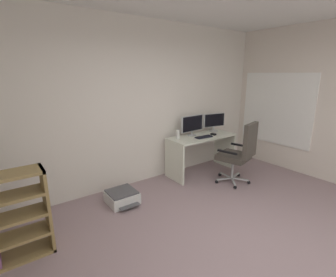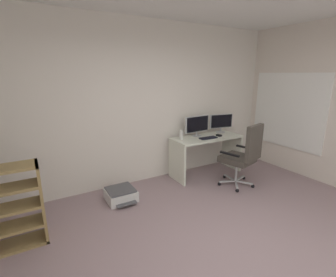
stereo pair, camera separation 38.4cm
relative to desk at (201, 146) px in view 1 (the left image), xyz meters
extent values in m
cube|color=gray|center=(-1.20, -2.05, -0.55)|extent=(5.55, 4.81, 0.02)
cube|color=silver|center=(-1.20, 0.40, 0.85)|extent=(5.55, 0.10, 2.79)
cube|color=white|center=(1.57, -0.55, 0.66)|extent=(0.01, 1.44, 1.37)
cube|color=white|center=(1.56, -0.55, 0.66)|extent=(0.02, 1.52, 1.45)
cube|color=silver|center=(0.00, 0.00, 0.19)|extent=(1.37, 0.56, 0.04)
cube|color=silver|center=(-0.67, 0.00, -0.19)|extent=(0.04, 0.54, 0.71)
cube|color=silver|center=(0.67, 0.00, -0.19)|extent=(0.04, 0.54, 0.71)
cylinder|color=#B2B5B7|center=(-0.13, 0.14, 0.21)|extent=(0.18, 0.18, 0.01)
cylinder|color=#B2B5B7|center=(-0.13, 0.14, 0.26)|extent=(0.03, 0.03, 0.08)
cube|color=#B7BABC|center=(-0.13, 0.14, 0.44)|extent=(0.56, 0.08, 0.31)
cube|color=black|center=(-0.13, 0.12, 0.44)|extent=(0.52, 0.04, 0.28)
cylinder|color=#B2B5B7|center=(0.47, 0.14, 0.21)|extent=(0.18, 0.18, 0.01)
cylinder|color=#B2B5B7|center=(0.47, 0.14, 0.27)|extent=(0.03, 0.03, 0.10)
cube|color=#B7BABC|center=(0.47, 0.14, 0.44)|extent=(0.50, 0.13, 0.28)
cube|color=black|center=(0.47, 0.12, 0.44)|extent=(0.46, 0.09, 0.25)
cube|color=black|center=(-0.06, -0.12, 0.22)|extent=(0.34, 0.14, 0.02)
cube|color=black|center=(0.22, -0.09, 0.22)|extent=(0.07, 0.11, 0.03)
cylinder|color=silver|center=(-0.52, 0.09, 0.29)|extent=(0.07, 0.07, 0.17)
cube|color=#B7BABC|center=(0.29, -0.62, -0.47)|extent=(0.30, 0.11, 0.02)
sphere|color=black|center=(0.44, -0.59, -0.51)|extent=(0.06, 0.06, 0.06)
cube|color=#B7BABC|center=(0.16, -0.51, -0.47)|extent=(0.05, 0.30, 0.02)
sphere|color=black|center=(0.17, -0.36, -0.51)|extent=(0.06, 0.06, 0.06)
cube|color=#B7BABC|center=(0.01, -0.61, -0.47)|extent=(0.29, 0.14, 0.02)
sphere|color=black|center=(-0.13, -0.55, -0.51)|extent=(0.06, 0.06, 0.06)
cube|color=#B7BABC|center=(0.05, -0.78, -0.47)|extent=(0.21, 0.25, 0.02)
sphere|color=black|center=(-0.04, -0.89, -0.51)|extent=(0.06, 0.06, 0.06)
cube|color=#B7BABC|center=(0.23, -0.79, -0.47)|extent=(0.19, 0.27, 0.02)
sphere|color=black|center=(0.31, -0.91, -0.51)|extent=(0.06, 0.06, 0.06)
cylinder|color=#B7BABC|center=(0.15, -0.66, -0.29)|extent=(0.04, 0.04, 0.36)
cube|color=#423D36|center=(0.15, -0.66, -0.06)|extent=(0.60, 0.60, 0.10)
cube|color=#423D36|center=(0.22, -0.93, 0.28)|extent=(0.45, 0.18, 0.59)
cube|color=black|center=(-0.11, -0.73, 0.09)|extent=(0.13, 0.35, 0.03)
cube|color=black|center=(0.41, -0.59, 0.09)|extent=(0.13, 0.35, 0.03)
cube|color=olive|center=(-2.88, -0.58, -0.06)|extent=(0.03, 0.30, 0.96)
cube|color=olive|center=(-3.33, -0.58, -0.53)|extent=(0.94, 0.30, 0.03)
cube|color=olive|center=(-3.33, -0.58, -0.30)|extent=(0.88, 0.30, 0.03)
cube|color=silver|center=(-1.80, -0.16, -0.46)|extent=(0.43, 0.42, 0.16)
cube|color=#4C4C51|center=(-1.80, -0.16, -0.37)|extent=(0.40, 0.39, 0.02)
cube|color=#4C4C51|center=(-1.80, -0.41, -0.50)|extent=(0.30, 0.10, 0.01)
camera|label=1|loc=(-3.22, -3.30, 1.36)|focal=26.16mm
camera|label=2|loc=(-2.90, -3.51, 1.36)|focal=26.16mm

